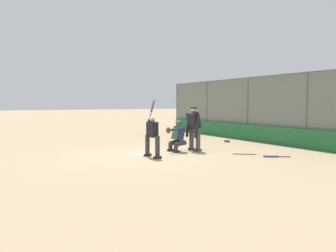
{
  "coord_description": "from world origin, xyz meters",
  "views": [
    {
      "loc": [
        -10.85,
        5.03,
        1.92
      ],
      "look_at": [
        -0.19,
        -1.0,
        1.05
      ],
      "focal_mm": 35.0,
      "sensor_mm": 36.0,
      "label": 1
    }
  ],
  "objects_px": {
    "umpire_home": "(194,127)",
    "fielding_glove_on_dirt": "(227,141)",
    "spare_bat_by_padding": "(195,135)",
    "catcher_behind_plate": "(177,135)",
    "spare_bat_third_base_side": "(273,156)",
    "batter_at_plate": "(152,135)",
    "spare_bat_near_backstop": "(241,154)"
  },
  "relations": [
    {
      "from": "umpire_home",
      "to": "fielding_glove_on_dirt",
      "type": "relative_size",
      "value": 5.87
    },
    {
      "from": "spare_bat_by_padding",
      "to": "fielding_glove_on_dirt",
      "type": "relative_size",
      "value": 2.37
    },
    {
      "from": "catcher_behind_plate",
      "to": "umpire_home",
      "type": "xyz_separation_m",
      "value": [
        -0.13,
        -0.71,
        0.31
      ]
    },
    {
      "from": "catcher_behind_plate",
      "to": "umpire_home",
      "type": "height_order",
      "value": "umpire_home"
    },
    {
      "from": "spare_bat_third_base_side",
      "to": "fielding_glove_on_dirt",
      "type": "bearing_deg",
      "value": -71.05
    },
    {
      "from": "batter_at_plate",
      "to": "spare_bat_by_padding",
      "type": "distance_m",
      "value": 7.89
    },
    {
      "from": "spare_bat_near_backstop",
      "to": "spare_bat_third_base_side",
      "type": "bearing_deg",
      "value": 167.28
    },
    {
      "from": "umpire_home",
      "to": "fielding_glove_on_dirt",
      "type": "distance_m",
      "value": 3.53
    },
    {
      "from": "umpire_home",
      "to": "spare_bat_third_base_side",
      "type": "relative_size",
      "value": 2.37
    },
    {
      "from": "batter_at_plate",
      "to": "umpire_home",
      "type": "relative_size",
      "value": 1.14
    },
    {
      "from": "catcher_behind_plate",
      "to": "fielding_glove_on_dirt",
      "type": "xyz_separation_m",
      "value": [
        1.43,
        -3.74,
        -0.59
      ]
    },
    {
      "from": "batter_at_plate",
      "to": "fielding_glove_on_dirt",
      "type": "height_order",
      "value": "batter_at_plate"
    },
    {
      "from": "catcher_behind_plate",
      "to": "spare_bat_third_base_side",
      "type": "xyz_separation_m",
      "value": [
        -2.86,
        -2.23,
        -0.61
      ]
    },
    {
      "from": "catcher_behind_plate",
      "to": "spare_bat_third_base_side",
      "type": "bearing_deg",
      "value": -141.97
    },
    {
      "from": "batter_at_plate",
      "to": "spare_bat_near_backstop",
      "type": "distance_m",
      "value": 3.4
    },
    {
      "from": "spare_bat_near_backstop",
      "to": "spare_bat_by_padding",
      "type": "relative_size",
      "value": 0.9
    },
    {
      "from": "catcher_behind_plate",
      "to": "spare_bat_near_backstop",
      "type": "height_order",
      "value": "catcher_behind_plate"
    },
    {
      "from": "batter_at_plate",
      "to": "spare_bat_third_base_side",
      "type": "distance_m",
      "value": 4.32
    },
    {
      "from": "catcher_behind_plate",
      "to": "spare_bat_near_backstop",
      "type": "distance_m",
      "value": 2.56
    },
    {
      "from": "umpire_home",
      "to": "batter_at_plate",
      "type": "bearing_deg",
      "value": 100.34
    },
    {
      "from": "spare_bat_near_backstop",
      "to": "batter_at_plate",
      "type": "bearing_deg",
      "value": 29.19
    },
    {
      "from": "catcher_behind_plate",
      "to": "spare_bat_third_base_side",
      "type": "height_order",
      "value": "catcher_behind_plate"
    },
    {
      "from": "batter_at_plate",
      "to": "spare_bat_near_backstop",
      "type": "xyz_separation_m",
      "value": [
        -1.1,
        -3.13,
        -0.76
      ]
    },
    {
      "from": "batter_at_plate",
      "to": "spare_bat_third_base_side",
      "type": "bearing_deg",
      "value": -125.86
    },
    {
      "from": "spare_bat_near_backstop",
      "to": "fielding_glove_on_dirt",
      "type": "distance_m",
      "value": 3.88
    },
    {
      "from": "umpire_home",
      "to": "spare_bat_third_base_side",
      "type": "height_order",
      "value": "umpire_home"
    },
    {
      "from": "umpire_home",
      "to": "catcher_behind_plate",
      "type": "bearing_deg",
      "value": 73.88
    },
    {
      "from": "batter_at_plate",
      "to": "spare_bat_third_base_side",
      "type": "relative_size",
      "value": 2.7
    },
    {
      "from": "umpire_home",
      "to": "fielding_glove_on_dirt",
      "type": "bearing_deg",
      "value": -68.0
    },
    {
      "from": "spare_bat_near_backstop",
      "to": "fielding_glove_on_dirt",
      "type": "relative_size",
      "value": 2.13
    },
    {
      "from": "batter_at_plate",
      "to": "catcher_behind_plate",
      "type": "distance_m",
      "value": 1.64
    },
    {
      "from": "catcher_behind_plate",
      "to": "fielding_glove_on_dirt",
      "type": "height_order",
      "value": "catcher_behind_plate"
    }
  ]
}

